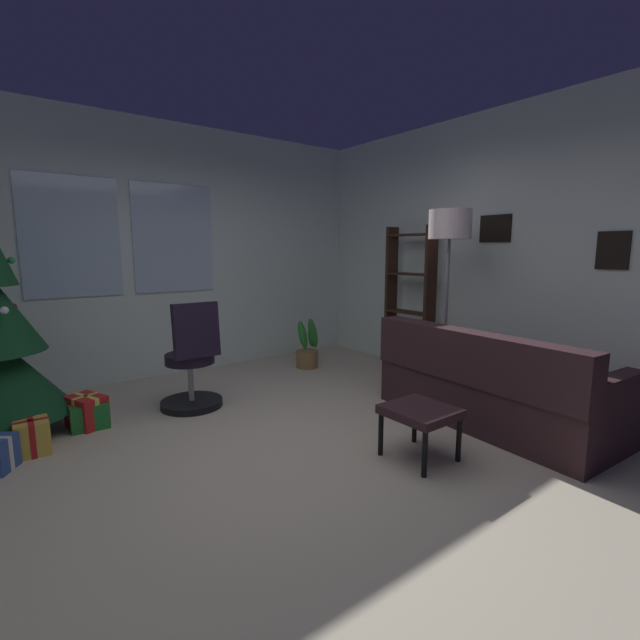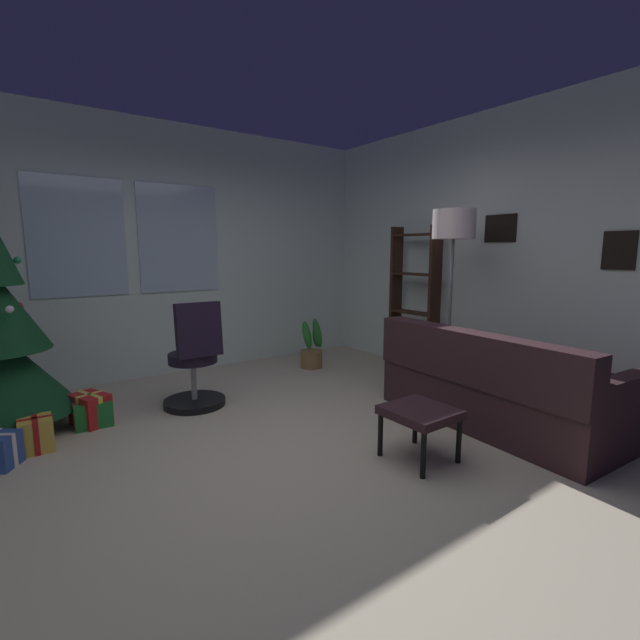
% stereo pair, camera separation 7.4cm
% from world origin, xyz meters
% --- Properties ---
extents(ground_plane, '(5.15, 5.36, 0.10)m').
position_xyz_m(ground_plane, '(0.00, 0.00, -0.05)').
color(ground_plane, beige).
extents(wall_back_with_windows, '(5.15, 0.12, 2.84)m').
position_xyz_m(wall_back_with_windows, '(-0.02, 2.73, 1.43)').
color(wall_back_with_windows, silver).
rests_on(wall_back_with_windows, ground_plane).
extents(wall_right_with_frames, '(0.12, 5.36, 2.84)m').
position_xyz_m(wall_right_with_frames, '(2.63, -0.00, 1.42)').
color(wall_right_with_frames, silver).
rests_on(wall_right_with_frames, ground_plane).
extents(couch, '(1.45, 1.98, 0.81)m').
position_xyz_m(couch, '(1.73, -0.54, 0.29)').
color(couch, '#321E22').
rests_on(couch, ground_plane).
extents(footstool, '(0.42, 0.45, 0.37)m').
position_xyz_m(footstool, '(0.66, -0.52, 0.32)').
color(footstool, '#321E22').
rests_on(footstool, ground_plane).
extents(gift_box_red, '(0.31, 0.36, 0.27)m').
position_xyz_m(gift_box_red, '(-1.07, 1.51, 0.13)').
color(gift_box_red, red).
rests_on(gift_box_red, ground_plane).
extents(gift_box_green, '(0.29, 0.24, 0.22)m').
position_xyz_m(gift_box_green, '(-1.06, 1.47, 0.10)').
color(gift_box_green, '#1E722D').
rests_on(gift_box_green, ground_plane).
extents(gift_box_gold, '(0.22, 0.23, 0.25)m').
position_xyz_m(gift_box_gold, '(-1.47, 1.20, 0.12)').
color(gift_box_gold, gold).
rests_on(gift_box_gold, ground_plane).
extents(office_chair, '(0.56, 0.56, 0.99)m').
position_xyz_m(office_chair, '(-0.21, 1.39, 0.38)').
color(office_chair, black).
rests_on(office_chair, ground_plane).
extents(bookshelf, '(0.18, 0.64, 1.71)m').
position_xyz_m(bookshelf, '(2.36, 1.10, 0.75)').
color(bookshelf, '#311E14').
rests_on(bookshelf, ground_plane).
extents(floor_lamp, '(0.41, 0.41, 1.82)m').
position_xyz_m(floor_lamp, '(2.02, 0.32, 1.58)').
color(floor_lamp, slate).
rests_on(floor_lamp, ground_plane).
extents(potted_plant, '(0.39, 0.33, 0.60)m').
position_xyz_m(potted_plant, '(1.49, 1.96, 0.22)').
color(potted_plant, olive).
rests_on(potted_plant, ground_plane).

